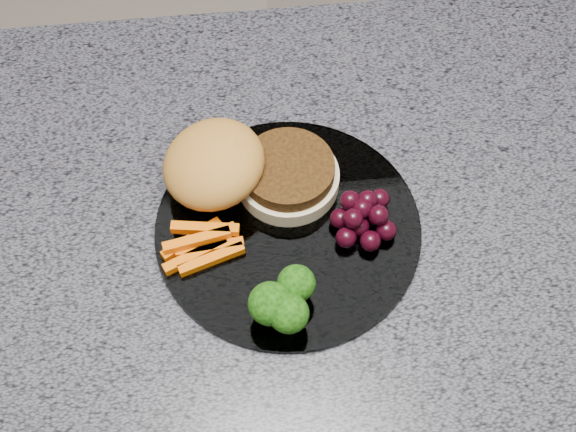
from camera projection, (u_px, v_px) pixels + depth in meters
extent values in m
cube|color=brown|center=(337.00, 384.00, 1.19)|extent=(1.20, 0.60, 0.86)
cube|color=#555560|center=(360.00, 230.00, 0.81)|extent=(1.20, 0.60, 0.04)
cylinder|color=white|center=(288.00, 228.00, 0.78)|extent=(0.26, 0.26, 0.01)
cylinder|color=beige|center=(288.00, 179.00, 0.80)|extent=(0.11, 0.11, 0.02)
cylinder|color=#46290D|center=(288.00, 169.00, 0.78)|extent=(0.10, 0.10, 0.02)
ellipsoid|color=#A36728|center=(214.00, 168.00, 0.78)|extent=(0.11, 0.11, 0.06)
cube|color=#ED6503|center=(203.00, 237.00, 0.77)|extent=(0.07, 0.03, 0.01)
cube|color=#ED6503|center=(210.00, 248.00, 0.76)|extent=(0.07, 0.01, 0.01)
cube|color=#ED6503|center=(195.00, 255.00, 0.76)|extent=(0.06, 0.04, 0.01)
cube|color=#ED6503|center=(205.00, 229.00, 0.76)|extent=(0.07, 0.02, 0.01)
cube|color=#ED6503|center=(197.00, 240.00, 0.76)|extent=(0.07, 0.02, 0.01)
cube|color=#ED6503|center=(212.00, 259.00, 0.76)|extent=(0.07, 0.03, 0.01)
cube|color=#ED6503|center=(192.00, 240.00, 0.77)|extent=(0.06, 0.04, 0.01)
cylinder|color=#5B8530|center=(271.00, 314.00, 0.72)|extent=(0.01, 0.01, 0.02)
ellipsoid|color=#0F3206|center=(271.00, 304.00, 0.70)|extent=(0.04, 0.04, 0.04)
cylinder|color=#5B8530|center=(296.00, 293.00, 0.73)|extent=(0.01, 0.01, 0.02)
ellipsoid|color=#0F3206|center=(296.00, 283.00, 0.72)|extent=(0.04, 0.04, 0.03)
cylinder|color=#5B8530|center=(289.00, 323.00, 0.72)|extent=(0.01, 0.01, 0.02)
ellipsoid|color=#0F3206|center=(289.00, 313.00, 0.70)|extent=(0.04, 0.04, 0.03)
sphere|color=black|center=(359.00, 226.00, 0.77)|extent=(0.02, 0.02, 0.02)
sphere|color=black|center=(375.00, 215.00, 0.78)|extent=(0.02, 0.02, 0.02)
sphere|color=black|center=(359.00, 205.00, 0.78)|extent=(0.02, 0.02, 0.02)
sphere|color=black|center=(340.00, 218.00, 0.77)|extent=(0.02, 0.02, 0.02)
sphere|color=black|center=(346.00, 237.00, 0.76)|extent=(0.02, 0.02, 0.02)
sphere|color=black|center=(370.00, 241.00, 0.76)|extent=(0.02, 0.02, 0.02)
sphere|color=black|center=(386.00, 230.00, 0.77)|extent=(0.02, 0.02, 0.02)
sphere|color=black|center=(380.00, 199.00, 0.79)|extent=(0.02, 0.02, 0.02)
sphere|color=black|center=(362.00, 208.00, 0.76)|extent=(0.02, 0.02, 0.02)
sphere|color=black|center=(353.00, 218.00, 0.76)|extent=(0.02, 0.02, 0.02)
sphere|color=black|center=(379.00, 215.00, 0.76)|extent=(0.02, 0.02, 0.02)
sphere|color=black|center=(350.00, 200.00, 0.77)|extent=(0.02, 0.02, 0.02)
sphere|color=black|center=(367.00, 200.00, 0.77)|extent=(0.02, 0.02, 0.02)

